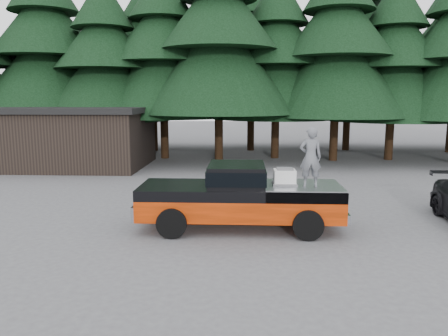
{
  "coord_description": "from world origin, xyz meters",
  "views": [
    {
      "loc": [
        0.57,
        -11.85,
        3.82
      ],
      "look_at": [
        0.01,
        0.0,
        1.9
      ],
      "focal_mm": 35.0,
      "sensor_mm": 36.0,
      "label": 1
    }
  ],
  "objects_px": {
    "pickup_truck": "(240,206)",
    "air_compressor": "(285,178)",
    "utility_building": "(73,137)",
    "man_on_bed": "(311,157)"
  },
  "relations": [
    {
      "from": "pickup_truck",
      "to": "air_compressor",
      "type": "xyz_separation_m",
      "value": [
        1.28,
        -0.02,
        0.88
      ]
    },
    {
      "from": "pickup_truck",
      "to": "air_compressor",
      "type": "height_order",
      "value": "air_compressor"
    },
    {
      "from": "pickup_truck",
      "to": "utility_building",
      "type": "height_order",
      "value": "utility_building"
    },
    {
      "from": "air_compressor",
      "to": "utility_building",
      "type": "distance_m",
      "value": 15.68
    },
    {
      "from": "man_on_bed",
      "to": "pickup_truck",
      "type": "bearing_deg",
      "value": -8.59
    },
    {
      "from": "man_on_bed",
      "to": "utility_building",
      "type": "relative_size",
      "value": 0.2
    },
    {
      "from": "pickup_truck",
      "to": "man_on_bed",
      "type": "bearing_deg",
      "value": -8.28
    },
    {
      "from": "pickup_truck",
      "to": "man_on_bed",
      "type": "xyz_separation_m",
      "value": [
        1.97,
        -0.29,
        1.51
      ]
    },
    {
      "from": "pickup_truck",
      "to": "air_compressor",
      "type": "bearing_deg",
      "value": -1.11
    },
    {
      "from": "pickup_truck",
      "to": "air_compressor",
      "type": "distance_m",
      "value": 1.55
    }
  ]
}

